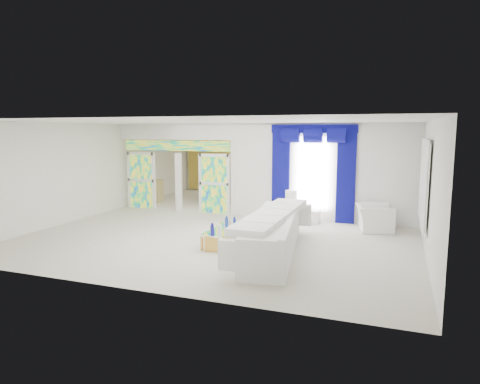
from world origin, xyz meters
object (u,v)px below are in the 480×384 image
at_px(armchair, 374,218).
at_px(grand_piano, 232,187).
at_px(coffee_table, 224,236).
at_px(console_table, 301,216).
at_px(white_sofa, 274,235).

xyz_separation_m(armchair, grand_piano, (-5.72, 3.75, 0.13)).
xyz_separation_m(coffee_table, console_table, (1.24, 3.11, 0.01)).
bearing_deg(white_sofa, grand_piano, 109.21).
bearing_deg(grand_piano, white_sofa, -49.65).
distance_m(armchair, grand_piano, 6.84).
bearing_deg(grand_piano, armchair, -21.29).
distance_m(coffee_table, armchair, 4.37).
height_order(white_sofa, grand_piano, grand_piano).
height_order(white_sofa, armchair, white_sofa).
distance_m(white_sofa, coffee_table, 1.40).
relative_size(coffee_table, grand_piano, 0.85).
height_order(console_table, armchair, armchair).
relative_size(white_sofa, coffee_table, 2.62).
bearing_deg(coffee_table, armchair, 38.79).
distance_m(console_table, grand_piano, 4.92).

